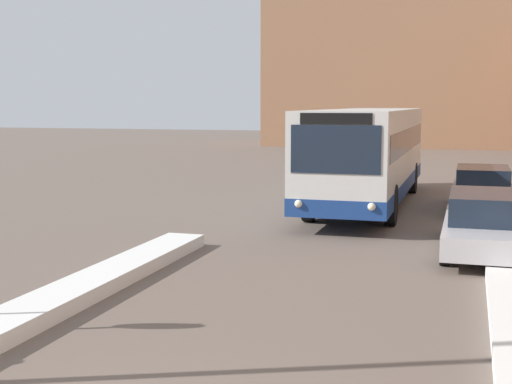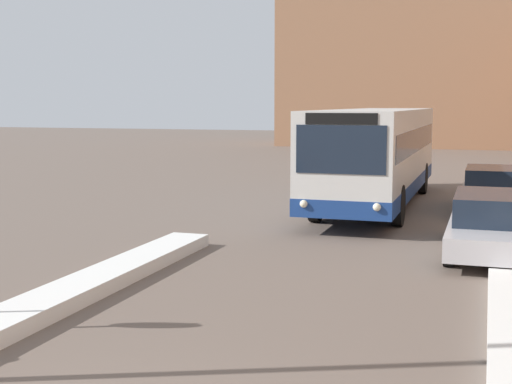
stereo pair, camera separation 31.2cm
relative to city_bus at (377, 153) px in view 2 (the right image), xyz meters
name	(u,v)px [view 2 (the right image)]	position (x,y,z in m)	size (l,w,h in m)	color
building_backdrop_far	(451,68)	(0.38, 34.39, 4.35)	(26.00, 8.00, 12.18)	#996B4C
snow_bank_left	(66,295)	(-3.22, -13.15, -1.60)	(0.90, 10.56, 0.27)	silver
city_bus	(377,153)	(0.00, 0.00, 0.00)	(2.59, 12.22, 3.15)	silver
parked_car_front	(492,224)	(3.58, -6.79, -1.05)	(1.88, 4.83, 1.36)	#B7B7BC
parked_car_middle	(492,189)	(3.58, -0.12, -1.04)	(1.81, 4.68, 1.37)	#B7B7BC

